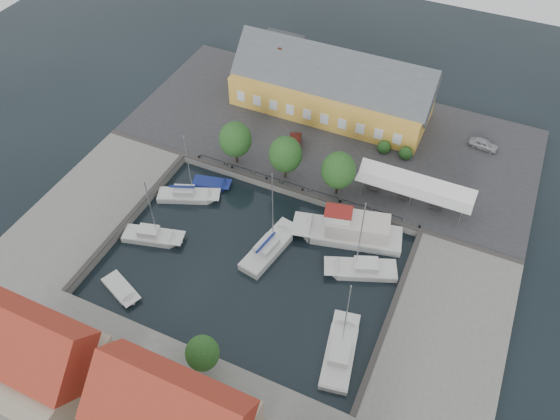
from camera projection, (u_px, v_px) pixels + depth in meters
name	position (u px, v px, depth m)	size (l,w,h in m)	color
ground	(258.00, 253.00, 63.06)	(140.00, 140.00, 0.00)	black
north_quay	(330.00, 135.00, 77.00)	(56.00, 26.00, 1.00)	#2D2D30
west_quay	(92.00, 205.00, 67.70)	(12.00, 24.00, 1.00)	slate
east_quay	(445.00, 335.00, 55.21)	(12.00, 24.00, 1.00)	slate
south_bank	(157.00, 414.00, 49.65)	(56.00, 14.00, 1.00)	slate
quay_edge_fittings	(276.00, 219.00, 65.23)	(56.00, 24.72, 0.40)	#383533
warehouse	(328.00, 87.00, 78.19)	(28.56, 14.00, 9.55)	gold
tent_canopy	(415.00, 186.00, 65.41)	(14.00, 4.00, 2.83)	silver
quay_trees	(285.00, 154.00, 67.53)	(18.20, 4.20, 6.30)	black
car_silver	(484.00, 144.00, 73.83)	(1.57, 3.89, 1.33)	#A9ADB1
car_red	(295.00, 144.00, 73.70)	(1.55, 4.45, 1.47)	#501512
center_sailboat	(269.00, 249.00, 62.99)	(4.14, 9.14, 12.21)	silver
trawler	(351.00, 232.00, 63.98)	(13.48, 6.71, 5.00)	silver
east_boat_a	(362.00, 270.00, 61.10)	(8.54, 5.51, 11.64)	silver
east_boat_c	(340.00, 354.00, 54.05)	(4.25, 9.08, 11.19)	silver
west_boat_a	(187.00, 196.00, 69.02)	(8.11, 5.05, 10.63)	silver
west_boat_c	(152.00, 237.00, 64.41)	(7.60, 4.12, 10.07)	silver
launch_sw	(121.00, 290.00, 59.47)	(5.53, 3.81, 0.98)	silver
launch_nw	(211.00, 184.00, 70.78)	(5.32, 3.12, 0.88)	navy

